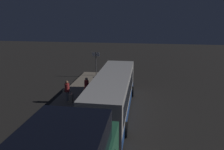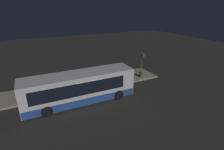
{
  "view_description": "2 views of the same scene",
  "coord_description": "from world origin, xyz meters",
  "px_view_note": "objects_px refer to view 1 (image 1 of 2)",
  "views": [
    {
      "loc": [
        -15.36,
        -2.08,
        7.06
      ],
      "look_at": [
        3.06,
        0.68,
        1.87
      ],
      "focal_mm": 35.0,
      "sensor_mm": 36.0,
      "label": 1
    },
    {
      "loc": [
        -4.34,
        -14.44,
        8.53
      ],
      "look_at": [
        3.06,
        0.68,
        1.87
      ],
      "focal_mm": 28.0,
      "sensor_mm": 36.0,
      "label": 2
    }
  ],
  "objects_px": {
    "trash_bin": "(104,75)",
    "passenger_boarding": "(67,90)",
    "passenger_waiting": "(87,87)",
    "bus_lead": "(113,95)",
    "sign_post": "(96,60)",
    "suitcase": "(71,98)"
  },
  "relations": [
    {
      "from": "trash_bin",
      "to": "passenger_boarding",
      "type": "bearing_deg",
      "value": 166.88
    },
    {
      "from": "passenger_waiting",
      "to": "trash_bin",
      "type": "bearing_deg",
      "value": 159.32
    },
    {
      "from": "bus_lead",
      "to": "passenger_boarding",
      "type": "bearing_deg",
      "value": 70.99
    },
    {
      "from": "trash_bin",
      "to": "sign_post",
      "type": "bearing_deg",
      "value": 55.08
    },
    {
      "from": "passenger_waiting",
      "to": "suitcase",
      "type": "relative_size",
      "value": 1.79
    },
    {
      "from": "sign_post",
      "to": "passenger_boarding",
      "type": "bearing_deg",
      "value": 175.14
    },
    {
      "from": "sign_post",
      "to": "trash_bin",
      "type": "xyz_separation_m",
      "value": [
        -0.7,
        -1.01,
        -1.45
      ]
    },
    {
      "from": "passenger_boarding",
      "to": "passenger_waiting",
      "type": "relative_size",
      "value": 0.98
    },
    {
      "from": "bus_lead",
      "to": "trash_bin",
      "type": "xyz_separation_m",
      "value": [
        8.57,
        2.29,
        -0.9
      ]
    },
    {
      "from": "bus_lead",
      "to": "passenger_boarding",
      "type": "height_order",
      "value": "bus_lead"
    },
    {
      "from": "trash_bin",
      "to": "suitcase",
      "type": "bearing_deg",
      "value": 170.64
    },
    {
      "from": "passenger_waiting",
      "to": "trash_bin",
      "type": "xyz_separation_m",
      "value": [
        6.21,
        -0.28,
        -0.62
      ]
    },
    {
      "from": "bus_lead",
      "to": "trash_bin",
      "type": "distance_m",
      "value": 8.92
    },
    {
      "from": "bus_lead",
      "to": "trash_bin",
      "type": "bearing_deg",
      "value": 14.98
    },
    {
      "from": "sign_post",
      "to": "bus_lead",
      "type": "bearing_deg",
      "value": -160.41
    },
    {
      "from": "bus_lead",
      "to": "suitcase",
      "type": "bearing_deg",
      "value": 73.7
    },
    {
      "from": "suitcase",
      "to": "trash_bin",
      "type": "xyz_separation_m",
      "value": [
        7.54,
        -1.24,
        -0.04
      ]
    },
    {
      "from": "sign_post",
      "to": "trash_bin",
      "type": "height_order",
      "value": "sign_post"
    },
    {
      "from": "passenger_waiting",
      "to": "suitcase",
      "type": "height_order",
      "value": "passenger_waiting"
    },
    {
      "from": "passenger_boarding",
      "to": "sign_post",
      "type": "relative_size",
      "value": 0.62
    },
    {
      "from": "bus_lead",
      "to": "trash_bin",
      "type": "relative_size",
      "value": 16.07
    },
    {
      "from": "bus_lead",
      "to": "passenger_waiting",
      "type": "height_order",
      "value": "bus_lead"
    }
  ]
}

